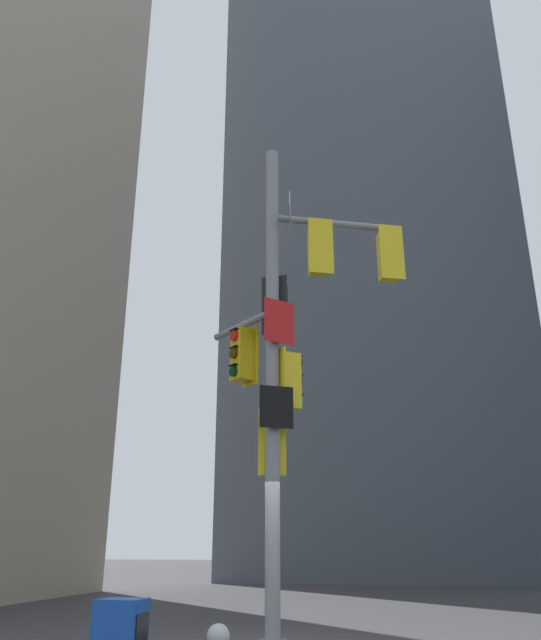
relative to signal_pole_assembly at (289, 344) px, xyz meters
The scene contains 2 objects.
building_mid_block 26.69m from the signal_pole_assembly, 88.26° to the left, with size 14.47×14.47×34.07m, color #4C5460.
signal_pole_assembly is the anchor object (origin of this frame).
Camera 1 is at (2.24, -10.41, 1.52)m, focal length 35.07 mm.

